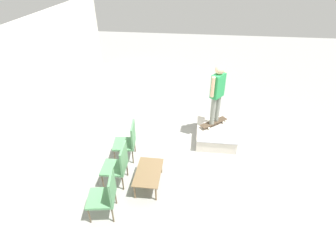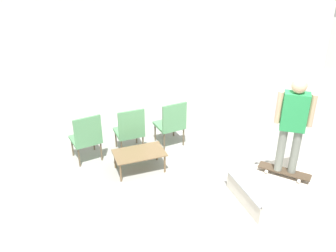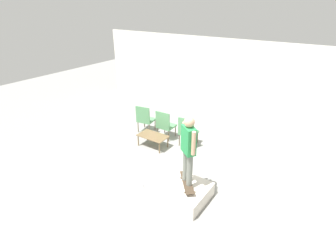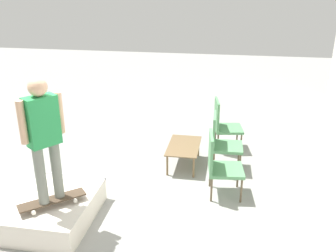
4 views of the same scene
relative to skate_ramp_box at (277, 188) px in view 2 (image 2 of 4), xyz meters
The scene contains 9 objects.
ground_plane 1.06m from the skate_ramp_box, 143.57° to the left, with size 24.00×24.00×0.00m, color gray.
house_wall_back 5.24m from the skate_ramp_box, 99.55° to the left, with size 12.00×0.06×3.00m.
skate_ramp_box is the anchor object (origin of this frame).
skateboard_on_ramp 0.31m from the skate_ramp_box, 24.83° to the left, with size 0.71×0.78×0.07m.
person_skater 1.23m from the skate_ramp_box, 24.83° to the left, with size 0.48×0.38×1.63m.
coffee_table 2.48m from the skate_ramp_box, 141.91° to the left, with size 0.93×0.55×0.39m.
patio_chair_left 3.56m from the skate_ramp_box, 141.94° to the left, with size 0.60×0.60×0.99m.
patio_chair_center 2.94m from the skate_ramp_box, 131.69° to the left, with size 0.54×0.54×0.99m.
patio_chair_right 2.46m from the skate_ramp_box, 116.27° to the left, with size 0.58×0.58×0.99m.
Camera 2 is at (-2.58, -4.74, 4.02)m, focal length 40.00 mm.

